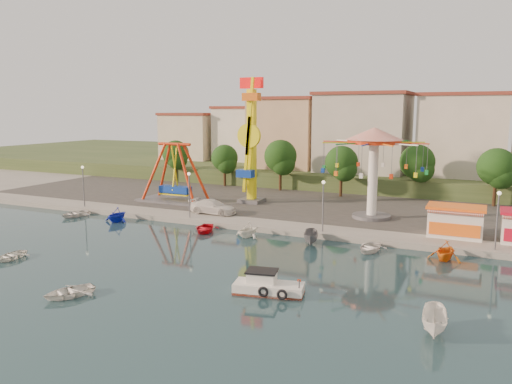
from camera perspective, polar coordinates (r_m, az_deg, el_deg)
The scene contains 35 objects.
ground at distance 43.75m, azimuth -7.84°, elevation -7.88°, with size 200.00×200.00×0.00m, color #132D36.
quay_deck at distance 100.47m, azimuth 11.64°, elevation 1.93°, with size 200.00×100.00×0.60m, color #9E998E.
asphalt_pad at distance 70.01m, azimuth 5.53°, elevation -0.82°, with size 90.00×28.00×0.01m, color #4C4944.
hill_terrace at distance 105.17m, azimuth 12.29°, elevation 2.89°, with size 200.00×60.00×3.00m, color #384C26.
pirate_ship_ride at distance 68.39m, azimuth -9.25°, elevation 2.07°, with size 10.00×5.00×8.00m.
kamikaze_tower at distance 66.08m, azimuth -0.56°, elevation 5.61°, with size 3.20×3.10×16.50m.
wave_swinger at distance 58.03m, azimuth 13.31°, elevation 4.44°, with size 11.60×11.60×10.40m.
booth_left at distance 52.67m, azimuth 21.84°, elevation -3.10°, with size 5.40×3.78×3.08m.
lamp_post_0 at distance 67.79m, azimuth -19.10°, elevation 0.51°, with size 0.14×0.14×5.00m, color #59595E.
lamp_post_1 at distance 57.91m, azimuth -7.62°, elevation -0.48°, with size 0.14×0.14×5.00m, color #59595E.
lamp_post_2 at distance 51.21m, azimuth 7.66°, elevation -1.77°, with size 0.14×0.14×5.00m, color #59595E.
lamp_post_3 at distance 49.03m, azimuth 25.83°, elevation -3.12°, with size 0.14×0.14×5.00m, color #59595E.
tree_0 at distance 87.32m, azimuth -9.17°, elevation 4.33°, with size 4.60×4.60×7.19m.
tree_1 at distance 81.53m, azimuth -3.61°, elevation 3.89°, with size 4.35×4.35×6.80m.
tree_2 at distance 76.80m, azimuth 2.81°, elevation 4.11°, with size 5.02×5.02×7.85m.
tree_3 at distance 72.28m, azimuth 9.75°, elevation 3.37°, with size 4.68×4.68×7.32m.
tree_4 at distance 73.27m, azimuth 17.95°, elevation 3.28°, with size 4.86×4.86×7.60m.
tree_5 at distance 70.94m, azimuth 25.80°, elevation 2.59°, with size 4.83×4.83×7.54m.
building_0 at distance 98.75m, azimuth -9.82°, elevation 6.89°, with size 9.26×9.53×11.87m, color beige.
building_1 at distance 97.20m, azimuth -2.11°, elevation 6.03°, with size 12.33×9.01×8.63m, color silver.
building_2 at distance 92.46m, azimuth 5.37°, elevation 6.63°, with size 11.95×9.28×11.23m, color tan.
building_3 at distance 85.75m, azimuth 13.39°, elevation 5.53°, with size 12.59×10.50×9.20m, color beige.
building_4 at distance 87.47m, azimuth 22.55°, elevation 5.16°, with size 10.75×9.23×9.24m, color beige.
cabin_motorboat at distance 36.12m, azimuth 1.29°, elevation -10.77°, with size 5.24×2.87×1.74m.
rowboat_a at distance 48.89m, azimuth -26.24°, elevation -6.54°, with size 2.23×3.12×0.65m, color white.
rowboat_b at distance 37.86m, azimuth -20.62°, elevation -10.59°, with size 2.51×3.52×0.73m, color white.
skiff at distance 31.67m, azimuth 19.78°, elevation -13.78°, with size 1.43×3.81×1.47m, color white.
van at distance 60.06m, azimuth -4.92°, elevation -1.70°, with size 2.33×5.74×1.67m, color white.
moored_boat_0 at distance 65.03m, azimuth -20.03°, elevation -2.33°, with size 2.62×3.68×0.76m, color silver.
moored_boat_1 at distance 60.52m, azimuth -15.63°, elevation -2.48°, with size 2.83×3.28×1.73m, color #1626C1.
moored_boat_3 at distance 53.78m, azimuth -5.90°, elevation -4.16°, with size 2.66×3.72×0.77m, color red.
moored_boat_4 at distance 51.29m, azimuth -0.94°, elevation -4.29°, with size 2.64×3.06×1.61m, color white.
moored_boat_5 at distance 48.80m, azimuth 6.32°, elevation -5.18°, with size 1.36×3.62×1.40m, color slate.
moored_boat_6 at distance 47.46m, azimuth 12.87°, elevation -6.19°, with size 2.58×3.61×0.75m, color white.
moored_boat_7 at distance 46.49m, azimuth 20.84°, elevation -6.27°, with size 2.83×3.28×1.73m, color orange.
Camera 1 is at (22.83, -35.03, 12.86)m, focal length 35.00 mm.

